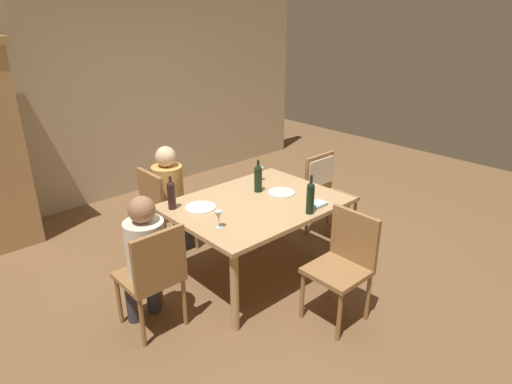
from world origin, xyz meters
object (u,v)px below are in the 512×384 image
chair_left_end (154,272)px  person_woman_host (145,253)px  dinner_plate_guest_left (281,193)px  chair_right_end (324,184)px  person_man_bearded (171,191)px  dinner_plate_host (201,207)px  dining_table (256,210)px  wine_glass_near_left (260,171)px  chair_far_left (162,205)px  handbag (355,237)px  wine_glass_centre (219,216)px  wine_bottle_short_olive (171,194)px  wine_bottle_dark_red (310,197)px  wine_bottle_tall_green (258,178)px

chair_left_end → person_woman_host: size_ratio=0.81×
dinner_plate_guest_left → chair_right_end: bearing=9.4°
chair_right_end → person_man_bearded: bearing=-29.8°
dinner_plate_host → person_woman_host: bearing=-163.1°
dining_table → wine_glass_near_left: wine_glass_near_left is taller
dining_table → chair_far_left: size_ratio=1.68×
chair_left_end → person_man_bearded: size_ratio=0.80×
person_woman_host → handbag: person_woman_host is taller
wine_glass_near_left → handbag: 1.29m
dining_table → handbag: 1.33m
person_woman_host → dinner_plate_host: 0.73m
wine_glass_centre → dinner_plate_host: wine_glass_centre is taller
person_man_bearded → wine_bottle_short_olive: bearing=-30.3°
person_man_bearded → handbag: size_ratio=4.10×
person_man_bearded → wine_bottle_dark_red: size_ratio=3.26×
wine_bottle_dark_red → person_woman_host: bearing=158.6°
chair_right_end → wine_glass_near_left: chair_right_end is taller
person_woman_host → wine_bottle_tall_green: bearing=6.4°
chair_far_left → person_woman_host: person_woman_host is taller
person_woman_host → dinner_plate_guest_left: size_ratio=4.31×
person_woman_host → wine_glass_near_left: (1.55, 0.35, 0.20)m
person_woman_host → wine_glass_centre: 0.64m
chair_right_end → person_woman_host: size_ratio=0.81×
wine_bottle_short_olive → wine_glass_near_left: 1.05m
wine_bottle_short_olive → dinner_plate_host: (0.19, -0.16, -0.13)m
chair_left_end → person_man_bearded: 1.35m
person_woman_host → wine_bottle_short_olive: 0.67m
person_man_bearded → wine_glass_near_left: person_man_bearded is taller
chair_right_end → dinner_plate_host: size_ratio=3.34×
chair_right_end → person_woman_host: 2.30m
person_woman_host → person_man_bearded: 1.25m
person_woman_host → handbag: 2.40m
wine_bottle_short_olive → dinner_plate_guest_left: (0.98, -0.41, -0.13)m
person_man_bearded → wine_bottle_tall_green: (0.51, -0.79, 0.24)m
wine_bottle_short_olive → chair_right_end: bearing=-8.7°
dining_table → wine_bottle_dark_red: size_ratio=4.38×
chair_right_end → dinner_plate_host: 1.62m
person_woman_host → dining_table: bearing=-1.3°
chair_left_end → wine_bottle_short_olive: size_ratio=2.98×
wine_bottle_short_olive → dinner_plate_guest_left: 1.07m
wine_bottle_dark_red → dinner_plate_guest_left: (0.14, 0.48, -0.15)m
dinner_plate_host → handbag: bearing=-20.0°
person_man_bearded → wine_glass_centre: 1.19m
dining_table → wine_bottle_short_olive: wine_bottle_short_olive is taller
wine_bottle_tall_green → dinner_plate_guest_left: 0.27m
person_woman_host → dinner_plate_guest_left: (1.48, -0.04, 0.10)m
person_man_bearded → dinner_plate_guest_left: bearing=33.4°
person_man_bearded → handbag: (1.47, -1.32, -0.55)m
person_woman_host → dinner_plate_guest_left: person_woman_host is taller
wine_bottle_short_olive → person_woman_host: bearing=-143.2°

